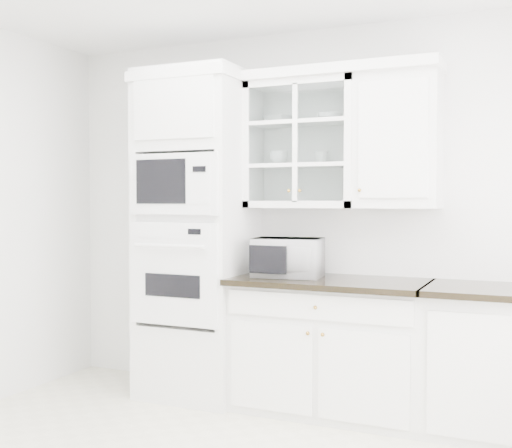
% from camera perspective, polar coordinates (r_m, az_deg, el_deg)
% --- Properties ---
extents(room_shell, '(4.00, 3.50, 2.70)m').
position_cam_1_polar(room_shell, '(3.56, -2.65, 7.37)').
color(room_shell, white).
rests_on(room_shell, ground).
extents(oven_column, '(0.76, 0.68, 2.40)m').
position_cam_1_polar(oven_column, '(4.78, -5.31, -0.94)').
color(oven_column, white).
rests_on(oven_column, ground).
extents(base_cabinet_run, '(1.32, 0.67, 0.92)m').
position_cam_1_polar(base_cabinet_run, '(4.49, 6.63, -10.63)').
color(base_cabinet_run, white).
rests_on(base_cabinet_run, ground).
extents(extra_base_cabinet, '(0.72, 0.67, 0.92)m').
position_cam_1_polar(extra_base_cabinet, '(4.31, 19.67, -11.30)').
color(extra_base_cabinet, white).
rests_on(extra_base_cabinet, ground).
extents(upper_cabinet_glass, '(0.80, 0.33, 0.90)m').
position_cam_1_polar(upper_cabinet_glass, '(4.61, 4.24, 7.04)').
color(upper_cabinet_glass, white).
rests_on(upper_cabinet_glass, room_shell).
extents(upper_cabinet_solid, '(0.55, 0.33, 0.90)m').
position_cam_1_polar(upper_cabinet_solid, '(4.43, 12.54, 7.21)').
color(upper_cabinet_solid, white).
rests_on(upper_cabinet_solid, room_shell).
extents(crown_molding, '(2.14, 0.38, 0.07)m').
position_cam_1_polar(crown_molding, '(4.69, 2.91, 12.94)').
color(crown_molding, white).
rests_on(crown_molding, room_shell).
extents(countertop_microwave, '(0.52, 0.45, 0.27)m').
position_cam_1_polar(countertop_microwave, '(4.49, 2.90, -2.97)').
color(countertop_microwave, white).
rests_on(countertop_microwave, base_cabinet_run).
extents(bowl_a, '(0.25, 0.25, 0.05)m').
position_cam_1_polar(bowl_a, '(4.69, 2.08, 9.24)').
color(bowl_a, white).
rests_on(bowl_a, upper_cabinet_glass).
extents(bowl_b, '(0.22, 0.22, 0.05)m').
position_cam_1_polar(bowl_b, '(4.57, 6.59, 9.44)').
color(bowl_b, white).
rests_on(bowl_b, upper_cabinet_glass).
extents(cup_a, '(0.15, 0.15, 0.10)m').
position_cam_1_polar(cup_a, '(4.66, 2.08, 5.88)').
color(cup_a, white).
rests_on(cup_a, upper_cabinet_glass).
extents(cup_b, '(0.11, 0.11, 0.09)m').
position_cam_1_polar(cup_b, '(4.58, 5.80, 5.89)').
color(cup_b, white).
rests_on(cup_b, upper_cabinet_glass).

